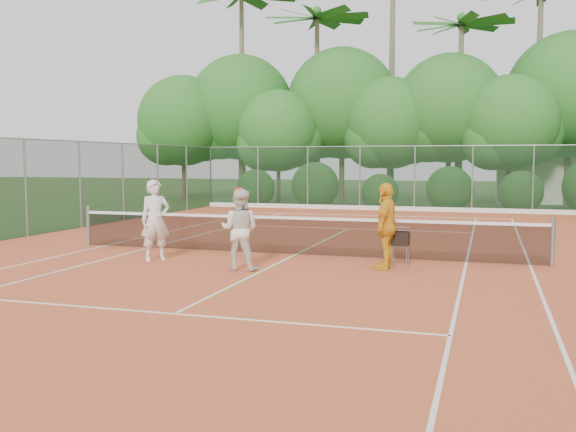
% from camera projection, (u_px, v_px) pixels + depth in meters
% --- Properties ---
extents(ground, '(120.00, 120.00, 0.00)m').
position_uv_depth(ground, '(295.00, 256.00, 15.91)').
color(ground, '#254217').
rests_on(ground, ground).
extents(clay_court, '(18.00, 36.00, 0.02)m').
position_uv_depth(clay_court, '(295.00, 255.00, 15.91)').
color(clay_court, '#C7572E').
rests_on(clay_court, ground).
extents(club_building, '(8.00, 5.00, 3.00)m').
position_uv_depth(club_building, '(571.00, 176.00, 35.93)').
color(club_building, beige).
rests_on(club_building, ground).
extents(tennis_net, '(11.97, 0.10, 1.10)m').
position_uv_depth(tennis_net, '(295.00, 235.00, 15.86)').
color(tennis_net, gray).
rests_on(tennis_net, clay_court).
extents(player_white, '(0.81, 0.81, 1.90)m').
position_uv_depth(player_white, '(155.00, 220.00, 14.99)').
color(player_white, silver).
rests_on(player_white, clay_court).
extents(player_center_grp, '(0.89, 0.71, 1.77)m').
position_uv_depth(player_center_grp, '(240.00, 229.00, 13.70)').
color(player_center_grp, white).
rests_on(player_center_grp, clay_court).
extents(player_yellow, '(0.58, 1.14, 1.87)m').
position_uv_depth(player_yellow, '(386.00, 226.00, 13.78)').
color(player_yellow, '#F2AB20').
rests_on(player_yellow, clay_court).
extents(ball_hopper, '(0.35, 0.35, 0.80)m').
position_uv_depth(ball_hopper, '(401.00, 239.00, 13.94)').
color(ball_hopper, gray).
rests_on(ball_hopper, clay_court).
extents(stray_ball_a, '(0.07, 0.07, 0.07)m').
position_uv_depth(stray_ball_a, '(275.00, 219.00, 25.36)').
color(stray_ball_a, '#EAF037').
rests_on(stray_ball_a, clay_court).
extents(stray_ball_b, '(0.07, 0.07, 0.07)m').
position_uv_depth(stray_ball_b, '(440.00, 216.00, 26.81)').
color(stray_ball_b, '#CDD932').
rests_on(stray_ball_b, clay_court).
extents(stray_ball_c, '(0.07, 0.07, 0.07)m').
position_uv_depth(stray_ball_c, '(440.00, 221.00, 24.60)').
color(stray_ball_c, gold).
rests_on(stray_ball_c, clay_court).
extents(court_markings, '(11.03, 23.83, 0.01)m').
position_uv_depth(court_markings, '(295.00, 255.00, 15.91)').
color(court_markings, white).
rests_on(court_markings, clay_court).
extents(fence_back, '(18.07, 0.07, 3.00)m').
position_uv_depth(fence_back, '(387.00, 178.00, 30.04)').
color(fence_back, '#19381E').
rests_on(fence_back, clay_court).
extents(tropical_treeline, '(32.10, 8.49, 15.03)m').
position_uv_depth(tropical_treeline, '(429.00, 109.00, 34.27)').
color(tropical_treeline, brown).
rests_on(tropical_treeline, ground).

